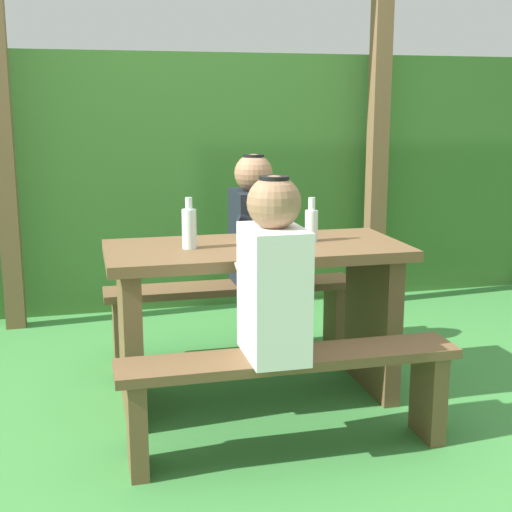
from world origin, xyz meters
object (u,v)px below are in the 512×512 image
at_px(picnic_table, 256,296).
at_px(bottle_right, 311,223).
at_px(cell_phone, 252,248).
at_px(bench_far, 231,305).
at_px(bottle_left, 189,227).
at_px(person_white_shirt, 273,275).
at_px(drinking_glass, 244,233).
at_px(bench_near, 290,382).
at_px(person_black_coat, 254,225).

height_order(picnic_table, bottle_right, bottle_right).
relative_size(bottle_right, cell_phone, 1.52).
bearing_deg(bench_far, bottle_left, -118.42).
xyz_separation_m(picnic_table, person_white_shirt, (-0.07, -0.58, 0.25)).
bearing_deg(drinking_glass, picnic_table, -74.99).
xyz_separation_m(picnic_table, bottle_right, (0.28, 0.03, 0.33)).
distance_m(bench_far, bottle_left, 0.86).
distance_m(bench_near, cell_phone, 0.67).
height_order(drinking_glass, cell_phone, drinking_glass).
bearing_deg(bottle_right, bottle_left, -176.70).
xyz_separation_m(bench_near, bench_far, (0.00, 1.16, 0.00)).
height_order(bench_near, person_white_shirt, person_white_shirt).
xyz_separation_m(picnic_table, bottle_left, (-0.31, -0.00, 0.35)).
bearing_deg(bench_near, person_black_coat, 83.66).
bearing_deg(bottle_right, bench_far, 117.42).
relative_size(person_black_coat, bottle_left, 3.06).
relative_size(picnic_table, bench_near, 1.00).
bearing_deg(person_black_coat, person_white_shirt, -99.86).
relative_size(drinking_glass, bottle_right, 0.39).
xyz_separation_m(person_white_shirt, cell_phone, (0.03, 0.48, 0.01)).
relative_size(bench_near, person_white_shirt, 1.95).
distance_m(person_white_shirt, bottle_left, 0.63).
bearing_deg(bench_near, cell_phone, 95.06).
relative_size(bench_near, person_black_coat, 1.95).
xyz_separation_m(person_black_coat, bottle_right, (0.15, -0.54, 0.09)).
distance_m(bench_far, person_black_coat, 0.47).
bearing_deg(person_black_coat, bench_near, -96.34).
xyz_separation_m(picnic_table, bench_far, (0.00, 0.58, -0.21)).
distance_m(person_black_coat, drinking_glass, 0.49).
distance_m(drinking_glass, bottle_left, 0.31).
xyz_separation_m(person_black_coat, drinking_glass, (-0.16, -0.46, 0.04)).
distance_m(picnic_table, bottle_right, 0.44).
relative_size(picnic_table, bottle_left, 5.95).
height_order(picnic_table, cell_phone, cell_phone).
relative_size(person_white_shirt, cell_phone, 5.14).
height_order(bottle_left, cell_phone, bottle_left).
height_order(picnic_table, drinking_glass, drinking_glass).
bearing_deg(bench_far, drinking_glass, -93.87).
bearing_deg(bottle_left, person_black_coat, 52.51).
distance_m(bottle_left, bottle_right, 0.60).
bearing_deg(bottle_left, picnic_table, 0.05).
bearing_deg(bench_near, person_white_shirt, 177.36).
bearing_deg(drinking_glass, bottle_right, -14.71).
bearing_deg(person_white_shirt, bench_near, -2.64).
height_order(bench_near, drinking_glass, drinking_glass).
bearing_deg(cell_phone, bench_near, -94.50).
distance_m(bottle_left, cell_phone, 0.30).
bearing_deg(person_white_shirt, bench_far, 86.45).
relative_size(bench_far, person_black_coat, 1.95).
height_order(drinking_glass, bottle_right, bottle_right).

